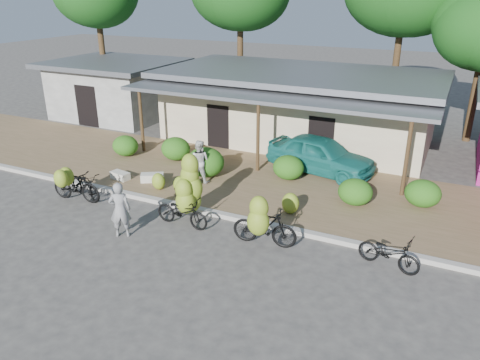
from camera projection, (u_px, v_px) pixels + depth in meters
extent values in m
plane|color=#413F3C|center=(175.00, 241.00, 13.85)|extent=(100.00, 100.00, 0.00)
cube|color=olive|center=(246.00, 181.00, 17.99)|extent=(60.00, 6.00, 0.12)
cube|color=#A8A399|center=(208.00, 212.00, 15.48)|extent=(60.00, 0.25, 0.15)
cube|color=beige|center=(299.00, 109.00, 22.43)|extent=(12.00, 6.00, 3.10)
cube|color=slate|center=(300.00, 74.00, 21.79)|extent=(13.00, 7.00, 0.25)
cube|color=black|center=(276.00, 134.00, 20.14)|extent=(1.40, 0.12, 2.20)
cube|color=slate|center=(267.00, 98.00, 18.58)|extent=(13.00, 2.00, 0.15)
cylinder|color=#45321B|center=(142.00, 123.00, 20.62)|extent=(0.14, 0.14, 2.85)
cylinder|color=#45321B|center=(258.00, 139.00, 18.39)|extent=(0.14, 0.14, 2.85)
cylinder|color=#45321B|center=(406.00, 160.00, 16.16)|extent=(0.14, 0.14, 2.85)
cube|color=#B0B0AB|center=(117.00, 91.00, 26.85)|extent=(6.00, 5.00, 2.90)
cube|color=slate|center=(114.00, 63.00, 26.25)|extent=(7.00, 6.00, 0.25)
cube|color=black|center=(87.00, 106.00, 24.94)|extent=(1.40, 0.12, 2.20)
cylinder|color=#45321B|center=(102.00, 48.00, 28.72)|extent=(0.36, 0.36, 7.07)
cylinder|color=#45321B|center=(240.00, 47.00, 27.99)|extent=(0.36, 0.36, 7.27)
cylinder|color=#45321B|center=(397.00, 54.00, 24.80)|extent=(0.36, 0.36, 7.41)
cylinder|color=#45321B|center=(476.00, 84.00, 21.89)|extent=(0.36, 0.36, 5.53)
ellipsoid|color=#113F0F|center=(476.00, 22.00, 21.29)|extent=(3.95, 3.95, 3.16)
ellipsoid|color=#246116|center=(125.00, 146.00, 20.38)|extent=(1.15, 1.04, 0.90)
ellipsoid|color=#246116|center=(176.00, 149.00, 19.86)|extent=(1.26, 1.14, 0.99)
ellipsoid|color=#246116|center=(206.00, 162.00, 18.09)|extent=(1.48, 1.33, 1.16)
ellipsoid|color=#246116|center=(288.00, 168.00, 17.86)|extent=(1.20, 1.08, 0.94)
ellipsoid|color=#246116|center=(355.00, 192.00, 15.76)|extent=(1.16, 1.05, 0.91)
ellipsoid|color=#246116|center=(423.00, 193.00, 15.62)|extent=(1.19, 1.07, 0.93)
imported|color=black|center=(86.00, 185.00, 16.60)|extent=(1.88, 1.11, 0.93)
ellipsoid|color=olive|center=(66.00, 176.00, 15.96)|extent=(0.54, 0.46, 0.67)
imported|color=black|center=(76.00, 186.00, 16.27)|extent=(1.94, 0.71, 1.14)
ellipsoid|color=olive|center=(61.00, 179.00, 15.51)|extent=(0.50, 0.43, 0.63)
imported|color=black|center=(182.00, 212.00, 14.57)|extent=(1.86, 0.71, 0.97)
ellipsoid|color=olive|center=(190.00, 199.00, 14.96)|extent=(0.74, 0.63, 0.92)
ellipsoid|color=olive|center=(192.00, 188.00, 14.77)|extent=(0.68, 0.58, 0.85)
ellipsoid|color=olive|center=(190.00, 176.00, 14.65)|extent=(0.60, 0.51, 0.75)
ellipsoid|color=olive|center=(190.00, 165.00, 14.49)|extent=(0.57, 0.48, 0.71)
ellipsoid|color=olive|center=(185.00, 202.00, 14.63)|extent=(0.64, 0.54, 0.80)
ellipsoid|color=olive|center=(184.00, 190.00, 14.49)|extent=(0.56, 0.48, 0.70)
imported|color=black|center=(265.00, 227.00, 13.46)|extent=(1.96, 0.74, 1.15)
ellipsoid|color=olive|center=(258.00, 222.00, 12.71)|extent=(0.63, 0.53, 0.78)
ellipsoid|color=olive|center=(259.00, 208.00, 12.59)|extent=(0.54, 0.46, 0.67)
imported|color=black|center=(389.00, 253.00, 12.39)|extent=(1.79, 0.97, 0.89)
ellipsoid|color=olive|center=(158.00, 181.00, 16.99)|extent=(0.50, 0.43, 0.63)
ellipsoid|color=olive|center=(181.00, 185.00, 16.59)|extent=(0.54, 0.46, 0.67)
ellipsoid|color=olive|center=(290.00, 203.00, 15.16)|extent=(0.57, 0.49, 0.72)
cube|color=white|center=(152.00, 177.00, 17.77)|extent=(0.94, 0.77, 0.30)
cube|color=white|center=(120.00, 175.00, 17.98)|extent=(0.80, 0.50, 0.28)
imported|color=gray|center=(120.00, 210.00, 13.82)|extent=(0.76, 0.68, 1.74)
imported|color=silver|center=(199.00, 161.00, 17.47)|extent=(0.88, 0.73, 1.64)
imported|color=#186D67|center=(320.00, 155.00, 18.44)|extent=(4.57, 2.56, 1.47)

